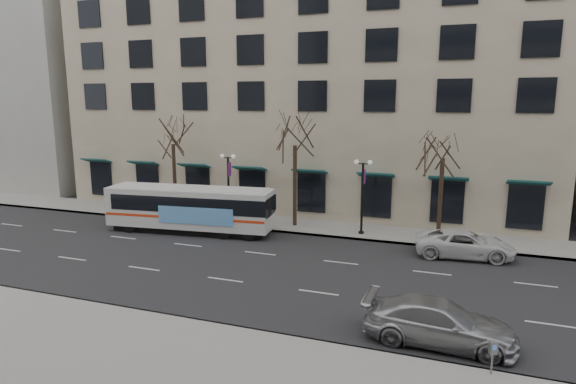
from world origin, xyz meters
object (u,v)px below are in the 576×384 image
at_px(tree_far_left, 173,132).
at_px(white_pickup, 465,244).
at_px(tree_far_right, 444,143).
at_px(lamp_post_right, 362,193).
at_px(city_bus, 191,208).
at_px(tree_far_mid, 295,132).
at_px(lamp_post_left, 229,185).
at_px(pay_station, 493,351).
at_px(silver_car, 439,322).

distance_m(tree_far_left, white_pickup, 22.61).
xyz_separation_m(tree_far_right, lamp_post_right, (-4.99, -0.60, -3.48)).
bearing_deg(city_bus, tree_far_left, 128.12).
bearing_deg(tree_far_right, tree_far_left, 180.00).
relative_size(tree_far_mid, lamp_post_right, 1.64).
distance_m(lamp_post_left, lamp_post_right, 10.00).
height_order(tree_far_mid, pay_station, tree_far_mid).
height_order(tree_far_mid, lamp_post_right, tree_far_mid).
relative_size(tree_far_left, lamp_post_right, 1.60).
distance_m(silver_car, white_pickup, 11.25).
bearing_deg(white_pickup, lamp_post_right, 64.16).
height_order(lamp_post_left, city_bus, lamp_post_left).
relative_size(city_bus, silver_car, 2.10).
xyz_separation_m(tree_far_left, tree_far_right, (20.00, 0.00, -0.28)).
distance_m(tree_far_mid, white_pickup, 13.47).
relative_size(lamp_post_left, white_pickup, 0.93).
bearing_deg(pay_station, tree_far_left, 120.87).
relative_size(tree_far_mid, lamp_post_left, 1.64).
bearing_deg(lamp_post_right, lamp_post_left, 180.00).
distance_m(lamp_post_right, silver_car, 14.89).
bearing_deg(pay_station, tree_far_mid, 104.20).
relative_size(tree_far_mid, pay_station, 7.45).
distance_m(white_pickup, pay_station, 13.13).
bearing_deg(city_bus, lamp_post_right, 8.85).
height_order(tree_far_right, white_pickup, tree_far_right).
distance_m(tree_far_right, lamp_post_right, 6.11).
xyz_separation_m(tree_far_left, pay_station, (22.42, -16.12, -5.72)).
bearing_deg(city_bus, lamp_post_left, 59.22).
relative_size(tree_far_left, silver_car, 1.47).
height_order(tree_far_mid, city_bus, tree_far_mid).
distance_m(tree_far_left, lamp_post_right, 15.48).
bearing_deg(silver_car, tree_far_left, 56.72).
bearing_deg(pay_station, silver_car, 109.68).
height_order(tree_far_right, lamp_post_right, tree_far_right).
relative_size(tree_far_mid, white_pickup, 1.52).
distance_m(lamp_post_left, silver_car, 20.84).
relative_size(tree_far_right, city_bus, 0.68).
distance_m(tree_far_mid, city_bus, 9.01).
bearing_deg(white_pickup, silver_car, 169.30).
xyz_separation_m(tree_far_right, pay_station, (2.42, -16.12, -5.44)).
height_order(tree_far_mid, white_pickup, tree_far_mid).
bearing_deg(tree_far_mid, lamp_post_left, -173.15).
bearing_deg(tree_far_mid, white_pickup, -14.54).
xyz_separation_m(lamp_post_left, lamp_post_right, (10.00, 0.00, 0.00)).
height_order(tree_far_mid, tree_far_right, tree_far_mid).
height_order(tree_far_left, silver_car, tree_far_left).
relative_size(lamp_post_right, city_bus, 0.44).
height_order(tree_far_mid, lamp_post_left, tree_far_mid).
xyz_separation_m(tree_far_left, lamp_post_right, (15.01, -0.60, -3.75)).
xyz_separation_m(tree_far_mid, pay_station, (12.42, -16.12, -5.92)).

